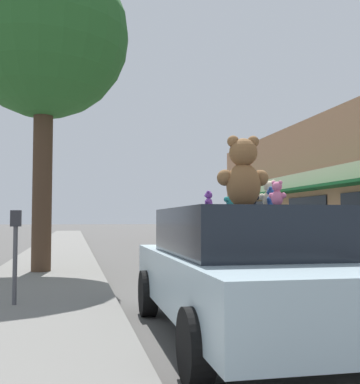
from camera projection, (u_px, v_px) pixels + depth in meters
name	position (u px, v px, depth m)	size (l,w,h in m)	color
sidewalk_near	(20.00, 330.00, 5.32)	(2.38, 90.00, 0.15)	slate
plush_art_car	(241.00, 269.00, 5.32)	(1.94, 4.51, 1.42)	#ADC6D1
teddy_bear_giant	(243.00, 173.00, 5.41)	(0.61, 0.39, 0.82)	olive
teddy_bear_teal	(232.00, 198.00, 6.45)	(0.25, 0.19, 0.33)	teal
teddy_bear_black	(250.00, 196.00, 5.64)	(0.23, 0.15, 0.31)	black
teddy_bear_pink	(277.00, 194.00, 4.67)	(0.17, 0.17, 0.25)	pink
teddy_bear_purple	(209.00, 200.00, 6.26)	(0.15, 0.18, 0.25)	purple
teddy_bear_blue	(271.00, 198.00, 5.65)	(0.17, 0.18, 0.26)	blue
teddy_bear_cream	(269.00, 195.00, 5.87)	(0.27, 0.18, 0.36)	beige
street_tree	(45.00, 36.00, 10.95)	(3.81, 3.81, 7.27)	#473323
parking_meter	(15.00, 244.00, 6.50)	(0.14, 0.10, 1.27)	#4C4C51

